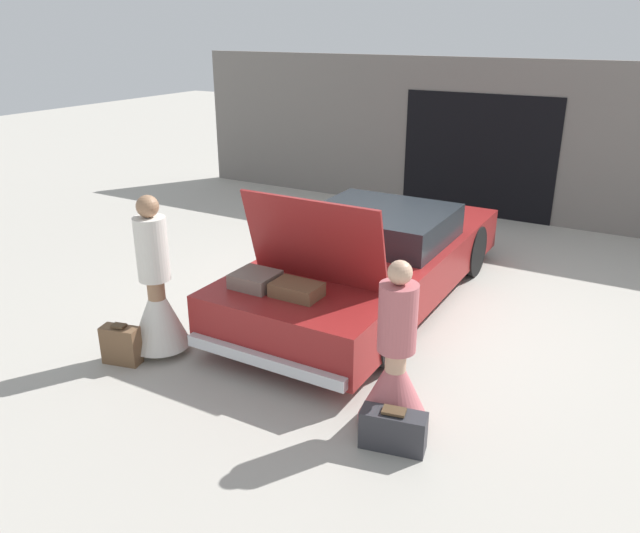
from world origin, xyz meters
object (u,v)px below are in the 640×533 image
person_left (157,299)px  suitcase_beside_right_person (393,430)px  car (371,260)px  suitcase_beside_left_person (121,345)px  person_right (395,371)px

person_left → suitcase_beside_right_person: bearing=86.9°
car → suitcase_beside_left_person: bearing=-118.9°
car → suitcase_beside_right_person: 3.09m
person_left → suitcase_beside_right_person: (2.85, -0.28, -0.45)m
person_left → person_right: bearing=92.7°
car → suitcase_beside_left_person: (-1.54, -2.80, -0.33)m
car → suitcase_beside_left_person: car is taller
person_right → person_left: bearing=102.2°
person_right → suitcase_beside_left_person: bearing=109.8°
suitcase_beside_left_person → suitcase_beside_right_person: suitcase_beside_left_person is taller
car → person_left: (-1.36, -2.41, 0.09)m
suitcase_beside_left_person → person_right: bearing=7.8°
suitcase_beside_right_person → suitcase_beside_left_person: bearing=-177.9°
person_right → suitcase_beside_right_person: person_right is taller
person_right → suitcase_beside_left_person: size_ratio=3.54×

